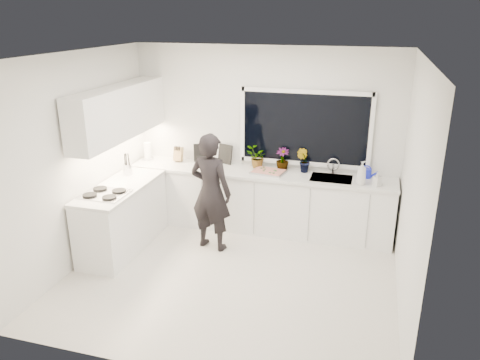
% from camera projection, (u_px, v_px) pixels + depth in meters
% --- Properties ---
extents(floor, '(4.00, 3.50, 0.02)m').
position_uv_depth(floor, '(231.00, 277.00, 5.88)').
color(floor, beige).
rests_on(floor, ground).
extents(wall_back, '(4.00, 0.02, 2.70)m').
position_uv_depth(wall_back, '(265.00, 138.00, 7.02)').
color(wall_back, white).
rests_on(wall_back, ground).
extents(wall_left, '(0.02, 3.50, 2.70)m').
position_uv_depth(wall_left, '(79.00, 161.00, 5.95)').
color(wall_left, white).
rests_on(wall_left, ground).
extents(wall_right, '(0.02, 3.50, 2.70)m').
position_uv_depth(wall_right, '(413.00, 192.00, 4.90)').
color(wall_right, white).
rests_on(wall_right, ground).
extents(ceiling, '(4.00, 3.50, 0.02)m').
position_uv_depth(ceiling, '(229.00, 54.00, 4.96)').
color(ceiling, white).
rests_on(ceiling, wall_back).
extents(window, '(1.80, 0.02, 1.00)m').
position_uv_depth(window, '(305.00, 128.00, 6.76)').
color(window, black).
rests_on(window, wall_back).
extents(base_cabinets_back, '(3.92, 0.58, 0.88)m').
position_uv_depth(base_cabinets_back, '(259.00, 202.00, 7.04)').
color(base_cabinets_back, white).
rests_on(base_cabinets_back, floor).
extents(base_cabinets_left, '(0.58, 1.60, 0.88)m').
position_uv_depth(base_cabinets_left, '(123.00, 218.00, 6.48)').
color(base_cabinets_left, white).
rests_on(base_cabinets_left, floor).
extents(countertop_back, '(3.94, 0.62, 0.04)m').
position_uv_depth(countertop_back, '(259.00, 173.00, 6.88)').
color(countertop_back, silver).
rests_on(countertop_back, base_cabinets_back).
extents(countertop_left, '(0.62, 1.60, 0.04)m').
position_uv_depth(countertop_left, '(120.00, 187.00, 6.33)').
color(countertop_left, silver).
rests_on(countertop_left, base_cabinets_left).
extents(upper_cabinets, '(0.34, 2.10, 0.70)m').
position_uv_depth(upper_cabinets, '(119.00, 112.00, 6.35)').
color(upper_cabinets, white).
rests_on(upper_cabinets, wall_left).
extents(sink, '(0.58, 0.42, 0.14)m').
position_uv_depth(sink, '(331.00, 181.00, 6.62)').
color(sink, silver).
rests_on(sink, countertop_back).
extents(faucet, '(0.03, 0.03, 0.22)m').
position_uv_depth(faucet, '(333.00, 166.00, 6.75)').
color(faucet, silver).
rests_on(faucet, countertop_back).
extents(stovetop, '(0.56, 0.48, 0.03)m').
position_uv_depth(stovetop, '(105.00, 194.00, 6.00)').
color(stovetop, black).
rests_on(stovetop, countertop_left).
extents(person, '(0.67, 0.50, 1.65)m').
position_uv_depth(person, '(211.00, 192.00, 6.35)').
color(person, black).
rests_on(person, floor).
extents(pizza_tray, '(0.52, 0.42, 0.03)m').
position_uv_depth(pizza_tray, '(269.00, 172.00, 6.81)').
color(pizza_tray, silver).
rests_on(pizza_tray, countertop_back).
extents(pizza, '(0.48, 0.37, 0.01)m').
position_uv_depth(pizza, '(269.00, 171.00, 6.80)').
color(pizza, red).
rests_on(pizza, pizza_tray).
extents(watering_can, '(0.15, 0.15, 0.13)m').
position_uv_depth(watering_can, '(366.00, 173.00, 6.61)').
color(watering_can, '#1622D6').
rests_on(watering_can, countertop_back).
extents(paper_towel_roll, '(0.12, 0.12, 0.26)m').
position_uv_depth(paper_towel_roll, '(148.00, 151.00, 7.41)').
color(paper_towel_roll, white).
rests_on(paper_towel_roll, countertop_back).
extents(knife_block, '(0.13, 0.10, 0.22)m').
position_uv_depth(knife_block, '(178.00, 154.00, 7.32)').
color(knife_block, '#936944').
rests_on(knife_block, countertop_back).
extents(utensil_crock, '(0.17, 0.17, 0.16)m').
position_uv_depth(utensil_crock, '(128.00, 169.00, 6.73)').
color(utensil_crock, '#B2B2B7').
rests_on(utensil_crock, countertop_left).
extents(picture_frame_large, '(0.21, 0.10, 0.28)m').
position_uv_depth(picture_frame_large, '(201.00, 153.00, 7.31)').
color(picture_frame_large, black).
rests_on(picture_frame_large, countertop_back).
extents(picture_frame_small, '(0.24, 0.11, 0.30)m').
position_uv_depth(picture_frame_small, '(225.00, 154.00, 7.20)').
color(picture_frame_small, black).
rests_on(picture_frame_small, countertop_back).
extents(herb_plants, '(1.00, 0.36, 0.34)m').
position_uv_depth(herb_plants, '(273.00, 159.00, 6.92)').
color(herb_plants, '#26662D').
rests_on(herb_plants, countertop_back).
extents(soap_bottles, '(0.36, 0.18, 0.33)m').
position_uv_depth(soap_bottles, '(365.00, 174.00, 6.30)').
color(soap_bottles, '#D8BF66').
rests_on(soap_bottles, countertop_back).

